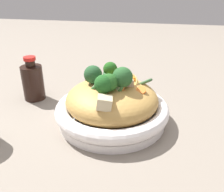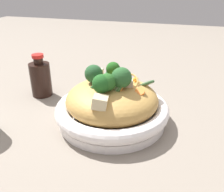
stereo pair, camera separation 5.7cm
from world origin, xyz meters
The scene contains 8 objects.
ground_plane centered at (0.00, 0.00, 0.00)m, with size 3.00×3.00×0.00m, color gray.
serving_bowl centered at (0.00, 0.00, 0.03)m, with size 0.27×0.27×0.05m.
noodle_heap centered at (0.00, 0.00, 0.06)m, with size 0.22×0.22×0.10m.
broccoli_florets centered at (0.01, 0.01, 0.12)m, with size 0.13×0.16×0.06m.
carrot_coins centered at (-0.02, -0.02, 0.10)m, with size 0.11×0.13×0.03m.
zucchini_slices centered at (-0.01, -0.01, 0.10)m, with size 0.15×0.12×0.05m.
chicken_chunks centered at (0.02, 0.00, 0.10)m, with size 0.13×0.16×0.04m.
soy_sauce_bottle centered at (0.25, -0.08, 0.05)m, with size 0.06×0.06×0.13m.
Camera 1 is at (-0.10, 0.50, 0.32)m, focal length 38.92 mm.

